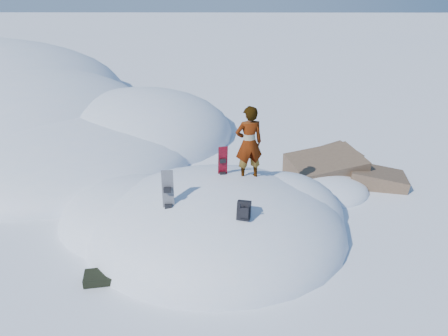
{
  "coord_description": "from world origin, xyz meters",
  "views": [
    {
      "loc": [
        0.28,
        -9.94,
        6.56
      ],
      "look_at": [
        0.2,
        0.3,
        1.78
      ],
      "focal_mm": 35.0,
      "sensor_mm": 36.0,
      "label": 1
    }
  ],
  "objects_px": {
    "snowboard_red": "(223,169)",
    "person": "(249,143)",
    "backpack": "(244,211)",
    "snowboard_dark": "(168,199)"
  },
  "relations": [
    {
      "from": "snowboard_dark",
      "to": "person",
      "type": "relative_size",
      "value": 0.73
    },
    {
      "from": "backpack",
      "to": "person",
      "type": "xyz_separation_m",
      "value": [
        0.18,
        1.98,
        0.86
      ]
    },
    {
      "from": "snowboard_red",
      "to": "person",
      "type": "height_order",
      "value": "person"
    },
    {
      "from": "person",
      "to": "snowboard_red",
      "type": "bearing_deg",
      "value": -14.26
    },
    {
      "from": "snowboard_dark",
      "to": "snowboard_red",
      "type": "bearing_deg",
      "value": 45.53
    },
    {
      "from": "snowboard_red",
      "to": "backpack",
      "type": "bearing_deg",
      "value": -87.95
    },
    {
      "from": "snowboard_red",
      "to": "snowboard_dark",
      "type": "relative_size",
      "value": 0.91
    },
    {
      "from": "backpack",
      "to": "snowboard_dark",
      "type": "bearing_deg",
      "value": 176.57
    },
    {
      "from": "snowboard_red",
      "to": "backpack",
      "type": "distance_m",
      "value": 2.05
    },
    {
      "from": "snowboard_red",
      "to": "backpack",
      "type": "xyz_separation_m",
      "value": [
        0.5,
        -1.98,
        -0.13
      ]
    }
  ]
}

